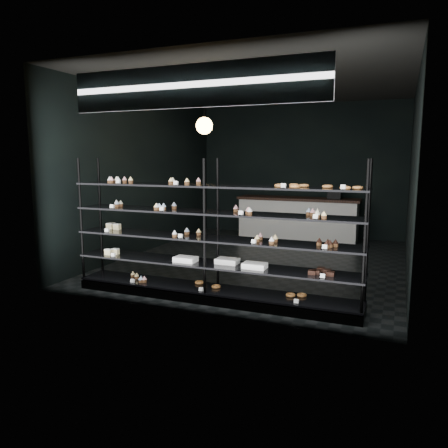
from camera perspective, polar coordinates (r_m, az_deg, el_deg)
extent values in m
cube|color=black|center=(8.27, 5.03, -4.74)|extent=(5.00, 6.00, 0.01)
cube|color=black|center=(8.14, 5.34, 17.66)|extent=(5.00, 6.00, 0.01)
cube|color=black|center=(10.95, 9.82, 6.89)|extent=(5.00, 0.01, 3.20)
cube|color=black|center=(5.26, -4.49, 5.16)|extent=(5.00, 0.01, 3.20)
cube|color=black|center=(9.10, -10.15, 6.54)|extent=(0.01, 6.00, 3.20)
cube|color=black|center=(7.70, 23.36, 5.59)|extent=(0.01, 6.00, 3.20)
cube|color=black|center=(6.02, -1.63, -9.31)|extent=(4.00, 0.50, 0.12)
cylinder|color=black|center=(6.67, -18.15, 0.18)|extent=(0.04, 0.04, 1.85)
cylinder|color=black|center=(7.00, -15.83, 0.68)|extent=(0.04, 0.04, 1.85)
cylinder|color=black|center=(5.61, -2.58, -0.93)|extent=(0.04, 0.04, 1.85)
cylinder|color=black|center=(6.00, -0.82, -0.28)|extent=(0.04, 0.04, 1.85)
cylinder|color=black|center=(5.12, 17.91, -2.28)|extent=(0.04, 0.04, 1.85)
cylinder|color=black|center=(5.55, 18.26, -1.47)|extent=(0.04, 0.04, 1.85)
cube|color=black|center=(6.00, -1.63, -8.49)|extent=(4.00, 0.50, 0.03)
cube|color=black|center=(5.90, -1.65, -5.25)|extent=(4.00, 0.50, 0.02)
cube|color=black|center=(5.83, -1.66, -1.90)|extent=(4.00, 0.50, 0.02)
cube|color=black|center=(5.77, -1.68, 1.51)|extent=(4.00, 0.50, 0.02)
cube|color=black|center=(5.74, -1.69, 4.98)|extent=(4.00, 0.50, 0.02)
cube|color=white|center=(6.27, -14.01, 5.38)|extent=(0.06, 0.04, 0.06)
cube|color=white|center=(5.75, -6.03, 5.31)|extent=(0.06, 0.04, 0.06)
cube|color=white|center=(5.24, 7.56, 4.96)|extent=(0.06, 0.04, 0.06)
cube|color=white|center=(5.11, 14.85, 4.65)|extent=(0.06, 0.04, 0.06)
cube|color=white|center=(6.35, -14.52, 2.23)|extent=(0.06, 0.04, 0.06)
cube|color=white|center=(5.88, -7.82, 1.94)|extent=(0.05, 0.04, 0.06)
cube|color=white|center=(5.44, 1.76, 1.46)|extent=(0.06, 0.04, 0.06)
cube|color=white|center=(5.18, 12.02, 0.92)|extent=(0.06, 0.04, 0.06)
cube|color=white|center=(6.43, -14.78, -0.85)|extent=(0.06, 0.04, 0.06)
cube|color=white|center=(5.82, -5.61, -1.59)|extent=(0.06, 0.04, 0.06)
cube|color=white|center=(5.41, 4.32, -2.35)|extent=(0.05, 0.04, 0.06)
cube|color=white|center=(5.22, 13.25, -2.97)|extent=(0.06, 0.04, 0.06)
cube|color=white|center=(6.45, -14.08, -3.96)|extent=(0.06, 0.04, 0.06)
cube|color=white|center=(5.31, 12.56, -6.63)|extent=(0.06, 0.04, 0.06)
cube|color=white|center=(6.37, -11.89, -7.28)|extent=(0.06, 0.04, 0.06)
cube|color=white|center=(5.87, -3.17, -8.52)|extent=(0.05, 0.04, 0.06)
cube|color=white|center=(5.46, 9.62, -9.96)|extent=(0.06, 0.04, 0.06)
cube|color=#0D0E44|center=(5.38, -4.24, 17.52)|extent=(3.20, 0.04, 0.45)
cube|color=white|center=(5.36, -4.34, 17.55)|extent=(3.30, 0.02, 0.50)
cylinder|color=black|center=(7.60, -2.61, 15.98)|extent=(0.01, 0.01, 0.59)
sphere|color=#F5B456|center=(7.56, -2.59, 12.70)|extent=(0.28, 0.28, 0.28)
cube|color=silver|center=(10.54, 9.58, 0.61)|extent=(2.75, 0.60, 0.92)
cube|color=black|center=(10.48, 9.65, 3.26)|extent=(2.87, 0.65, 0.06)
cube|color=black|center=(10.32, 14.27, 3.89)|extent=(0.30, 0.30, 0.25)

